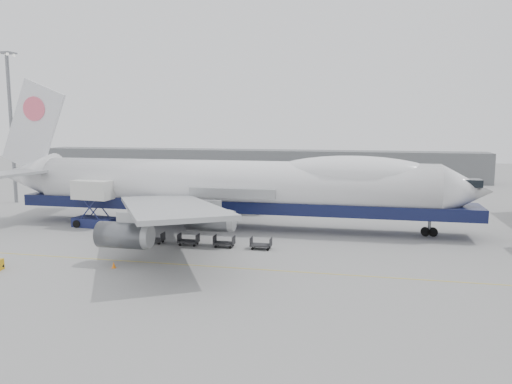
# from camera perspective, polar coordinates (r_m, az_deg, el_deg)

# --- Properties ---
(ground) EXTENTS (260.00, 260.00, 0.00)m
(ground) POSITION_cam_1_polar(r_m,az_deg,el_deg) (55.36, -6.02, -6.56)
(ground) COLOR gray
(ground) RESTS_ON ground
(apron_line) EXTENTS (60.00, 0.15, 0.01)m
(apron_line) POSITION_cam_1_polar(r_m,az_deg,el_deg) (49.91, -8.19, -8.22)
(apron_line) COLOR gold
(apron_line) RESTS_ON ground
(hangar) EXTENTS (110.00, 8.00, 7.00)m
(hangar) POSITION_cam_1_polar(r_m,az_deg,el_deg) (124.24, -0.32, 3.23)
(hangar) COLOR slate
(hangar) RESTS_ON ground
(floodlight_mast) EXTENTS (2.40, 2.40, 25.43)m
(floodlight_mast) POSITION_cam_1_polar(r_m,az_deg,el_deg) (95.26, -26.22, 7.44)
(floodlight_mast) COLOR slate
(floodlight_mast) RESTS_ON ground
(airliner) EXTENTS (67.00, 55.30, 19.98)m
(airliner) POSITION_cam_1_polar(r_m,az_deg,el_deg) (65.44, -2.27, 0.76)
(airliner) COLOR white
(airliner) RESTS_ON ground
(catering_truck) EXTENTS (5.92, 4.38, 6.24)m
(catering_truck) POSITION_cam_1_polar(r_m,az_deg,el_deg) (69.63, -17.99, -0.98)
(catering_truck) COLOR #1A204E
(catering_truck) RESTS_ON ground
(traffic_cone) EXTENTS (0.41, 0.41, 0.60)m
(traffic_cone) POSITION_cam_1_polar(r_m,az_deg,el_deg) (50.18, -15.95, -8.04)
(traffic_cone) COLOR orange
(traffic_cone) RESTS_ON ground
(dolly_0) EXTENTS (2.30, 1.35, 1.30)m
(dolly_0) POSITION_cam_1_polar(r_m,az_deg,el_deg) (60.68, -15.23, -4.98)
(dolly_0) COLOR #2D2D30
(dolly_0) RESTS_ON ground
(dolly_1) EXTENTS (2.30, 1.35, 1.30)m
(dolly_1) POSITION_cam_1_polar(r_m,az_deg,el_deg) (58.89, -11.58, -5.26)
(dolly_1) COLOR #2D2D30
(dolly_1) RESTS_ON ground
(dolly_2) EXTENTS (2.30, 1.35, 1.30)m
(dolly_2) POSITION_cam_1_polar(r_m,az_deg,el_deg) (57.35, -7.72, -5.52)
(dolly_2) COLOR #2D2D30
(dolly_2) RESTS_ON ground
(dolly_3) EXTENTS (2.30, 1.35, 1.30)m
(dolly_3) POSITION_cam_1_polar(r_m,az_deg,el_deg) (56.08, -3.66, -5.78)
(dolly_3) COLOR #2D2D30
(dolly_3) RESTS_ON ground
(dolly_4) EXTENTS (2.30, 1.35, 1.30)m
(dolly_4) POSITION_cam_1_polar(r_m,az_deg,el_deg) (55.11, 0.58, -6.01)
(dolly_4) COLOR #2D2D30
(dolly_4) RESTS_ON ground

